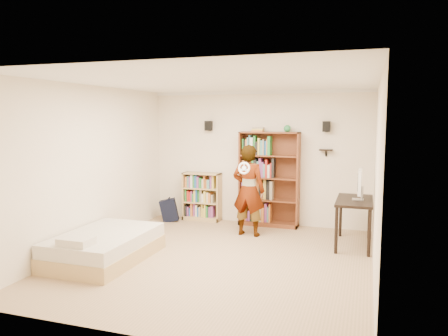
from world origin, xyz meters
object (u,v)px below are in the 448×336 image
Objects in this scene: daybed at (105,243)px; person at (249,190)px; tall_bookshelf at (269,179)px; computer_desk at (354,223)px; low_bookshelf at (202,197)px.

person is (1.71, 2.07, 0.58)m from daybed.
daybed is (-1.91, -2.89, -0.68)m from tall_bookshelf.
person is (-0.20, -0.83, -0.10)m from tall_bookshelf.
tall_bookshelf is at bearing 151.47° from computer_desk.
daybed is at bearing -151.02° from computer_desk.
daybed is at bearing 55.15° from person.
tall_bookshelf is 1.98m from computer_desk.
low_bookshelf is at bearing 81.01° from daybed.
person reaches higher than low_bookshelf.
computer_desk is 0.70× the size of person.
computer_desk is 0.65× the size of daybed.
daybed is at bearing -123.43° from tall_bookshelf.
person is at bearing -103.64° from tall_bookshelf.
tall_bookshelf is 0.86m from person.
low_bookshelf is (-1.45, 0.02, -0.44)m from tall_bookshelf.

